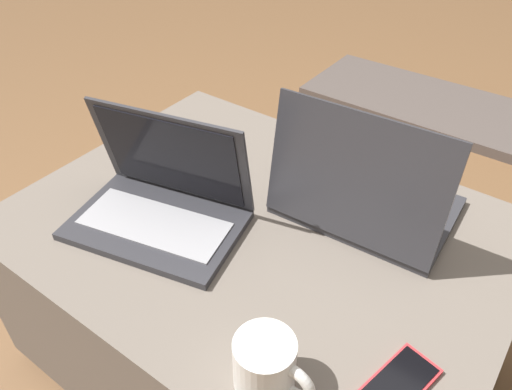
# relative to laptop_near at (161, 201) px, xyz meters

# --- Properties ---
(ground_plane) EXTENTS (14.00, 14.00, 0.00)m
(ground_plane) POSITION_rel_laptop_near_xyz_m (0.17, 0.10, -0.52)
(ground_plane) COLOR brown
(ottoman) EXTENTS (1.00, 0.76, 0.47)m
(ottoman) POSITION_rel_laptop_near_xyz_m (0.17, 0.10, -0.28)
(ottoman) COLOR #3D3832
(ottoman) RESTS_ON ground_plane
(laptop_near) EXTENTS (0.38, 0.30, 0.23)m
(laptop_near) POSITION_rel_laptop_near_xyz_m (0.00, 0.00, 0.00)
(laptop_near) COLOR #333338
(laptop_near) RESTS_ON ottoman
(laptop_far) EXTENTS (0.36, 0.28, 0.27)m
(laptop_far) POSITION_rel_laptop_near_xyz_m (0.33, 0.25, 0.01)
(laptop_far) COLOR #333338
(laptop_far) RESTS_ON ottoman
(cell_phone) EXTENTS (0.10, 0.16, 0.01)m
(cell_phone) POSITION_rel_laptop_near_xyz_m (0.55, -0.07, -0.04)
(cell_phone) COLOR red
(cell_phone) RESTS_ON ottoman
(coffee_mug) EXTENTS (0.13, 0.09, 0.09)m
(coffee_mug) POSITION_rel_laptop_near_xyz_m (0.39, -0.18, -0.00)
(coffee_mug) COLOR white
(coffee_mug) RESTS_ON ottoman
(fireplace_hearth) EXTENTS (1.40, 0.50, 0.04)m
(fireplace_hearth) POSITION_rel_laptop_near_xyz_m (0.17, 1.67, -0.49)
(fireplace_hearth) COLOR #564C47
(fireplace_hearth) RESTS_ON ground_plane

